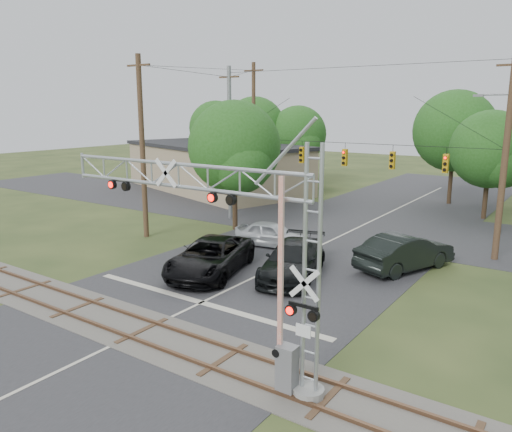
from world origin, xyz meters
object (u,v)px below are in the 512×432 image
Objects in this scene: crossing_gantry at (223,233)px; traffic_signal_span at (358,152)px; car_dark at (293,260)px; streetlight at (504,156)px; commercial_building at (216,167)px; sedan_silver at (272,234)px; pickup_black at (210,257)px.

crossing_gantry is 0.55× the size of traffic_signal_span.
streetlight is (6.95, 15.69, 4.44)m from car_dark.
car_dark is 28.65m from commercial_building.
sedan_silver is (-6.83, 13.44, -3.85)m from crossing_gantry.
car_dark is 0.27× the size of commercial_building.
sedan_silver is 0.20× the size of commercial_building.
crossing_gantry reaches higher than pickup_black.
traffic_signal_span is at bearing 100.55° from crossing_gantry.
commercial_building is at bearing 153.03° from traffic_signal_span.
traffic_signal_span is 9.99m from streetlight.
crossing_gantry is 1.70× the size of car_dark.
pickup_black reaches higher than car_dark.
car_dark is at bearing -113.88° from streetlight.
crossing_gantry is 1.60× the size of pickup_black.
crossing_gantry reaches higher than commercial_building.
sedan_silver is at bearing 117.07° from car_dark.
crossing_gantry is at bearing -99.41° from streetlight.
pickup_black is at bearing -168.60° from car_dark.
commercial_building is (-17.14, 21.50, 1.51)m from pickup_black.
traffic_signal_span reaches higher than crossing_gantry.
car_dark is at bearing -146.93° from sedan_silver.
car_dark is at bearing -25.04° from commercial_building.
sedan_silver is 22.85m from commercial_building.
car_dark is (3.79, 2.00, -0.02)m from pickup_black.
traffic_signal_span is 0.84× the size of commercial_building.
streetlight is (4.13, 24.90, 0.70)m from crossing_gantry.
car_dark is 1.33× the size of sedan_silver.
crossing_gantry is 37.33m from commercial_building.
pickup_black is 21.16m from streetlight.
sedan_silver is at bearing -124.68° from traffic_signal_span.
streetlight reaches higher than crossing_gantry.
traffic_signal_span is 23.04m from commercial_building.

